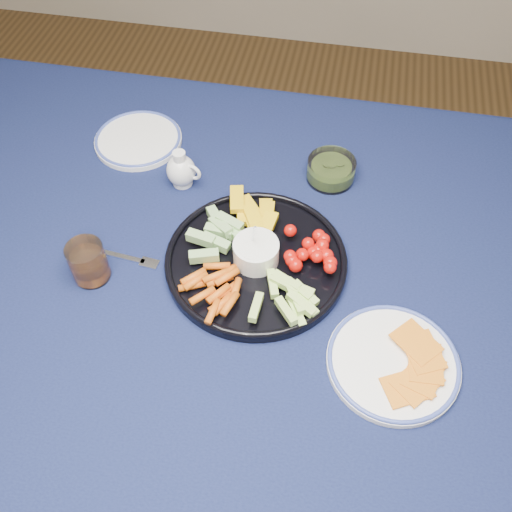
% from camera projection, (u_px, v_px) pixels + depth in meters
% --- Properties ---
extents(dining_table, '(1.67, 1.07, 0.75)m').
position_uv_depth(dining_table, '(217.00, 278.00, 1.18)').
color(dining_table, '#4B3219').
rests_on(dining_table, ground).
extents(crudite_platter, '(0.35, 0.35, 0.11)m').
position_uv_depth(crudite_platter, '(255.00, 258.00, 1.07)').
color(crudite_platter, black).
rests_on(crudite_platter, dining_table).
extents(creamer_pitcher, '(0.08, 0.06, 0.09)m').
position_uv_depth(creamer_pitcher, '(182.00, 170.00, 1.20)').
color(creamer_pitcher, white).
rests_on(creamer_pitcher, dining_table).
extents(pickle_bowl, '(0.10, 0.10, 0.05)m').
position_uv_depth(pickle_bowl, '(331.00, 171.00, 1.22)').
color(pickle_bowl, silver).
rests_on(pickle_bowl, dining_table).
extents(cheese_plate, '(0.22, 0.22, 0.03)m').
position_uv_depth(cheese_plate, '(393.00, 361.00, 0.95)').
color(cheese_plate, white).
rests_on(cheese_plate, dining_table).
extents(juice_tumbler, '(0.07, 0.07, 0.08)m').
position_uv_depth(juice_tumbler, '(89.00, 264.00, 1.05)').
color(juice_tumbler, silver).
rests_on(juice_tumbler, dining_table).
extents(fork_left, '(0.17, 0.03, 0.00)m').
position_uv_depth(fork_left, '(124.00, 257.00, 1.10)').
color(fork_left, silver).
rests_on(fork_left, dining_table).
extents(fork_right, '(0.15, 0.08, 0.00)m').
position_uv_depth(fork_right, '(388.00, 370.00, 0.95)').
color(fork_right, silver).
rests_on(fork_right, dining_table).
extents(side_plate_extra, '(0.20, 0.20, 0.02)m').
position_uv_depth(side_plate_extra, '(138.00, 139.00, 1.30)').
color(side_plate_extra, white).
rests_on(side_plate_extra, dining_table).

